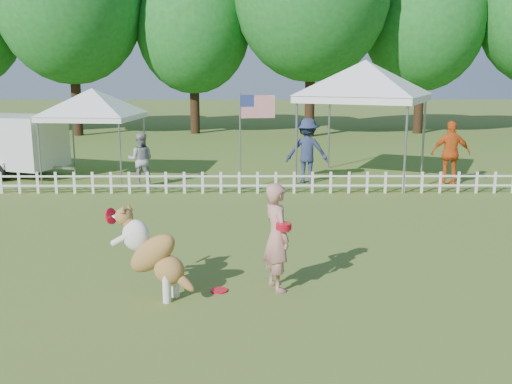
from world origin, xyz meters
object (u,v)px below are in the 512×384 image
handler (277,237)px  spectator_c (451,153)px  flag_pole (240,142)px  spectator_b (307,151)px  canopy_tent_right (363,122)px  cargo_trailer (5,145)px  canopy_tent_left (94,135)px  spectator_a (141,160)px  frisbee_on_turf (219,290)px  dog (154,254)px

handler → spectator_c: bearing=-54.8°
flag_pole → spectator_b: bearing=19.8°
flag_pole → spectator_b: 2.25m
canopy_tent_right → flag_pole: size_ratio=1.31×
cargo_trailer → spectator_b: size_ratio=2.32×
canopy_tent_left → spectator_b: (6.50, -0.73, -0.39)m
canopy_tent_right → spectator_b: canopy_tent_right is taller
handler → spectator_a: (-3.61, 8.02, -0.05)m
handler → spectator_b: bearing=-29.6°
frisbee_on_turf → canopy_tent_right: size_ratio=0.07×
handler → spectator_a: handler is taller
flag_pole → spectator_a: (-2.89, 0.52, -0.57)m
canopy_tent_left → spectator_c: canopy_tent_left is taller
spectator_a → spectator_c: 9.01m
frisbee_on_turf → cargo_trailer: bearing=126.7°
spectator_a → handler: bearing=112.3°
spectator_b → cargo_trailer: bearing=-3.5°
cargo_trailer → dog: bearing=-39.1°
dog → flag_pole: flag_pole is taller
frisbee_on_turf → spectator_b: 8.95m
frisbee_on_turf → spectator_c: (6.27, 8.26, 0.93)m
spectator_c → handler: bearing=63.2°
spectator_b → handler: bearing=85.7°
flag_pole → canopy_tent_right: bearing=15.0°
cargo_trailer → canopy_tent_right: bearing=14.8°
canopy_tent_right → flag_pole: bearing=-132.0°
cargo_trailer → spectator_c: bearing=11.5°
dog → spectator_a: (-1.79, 8.32, 0.11)m
canopy_tent_right → spectator_c: (2.40, -0.93, -0.83)m
dog → spectator_a: 8.52m
dog → flag_pole: bearing=105.6°
cargo_trailer → spectator_c: cargo_trailer is taller
frisbee_on_turf → canopy_tent_left: bearing=115.0°
flag_pole → spectator_a: flag_pole is taller
dog → flag_pole: (1.09, 7.81, 0.69)m
canopy_tent_left → spectator_b: canopy_tent_left is taller
canopy_tent_left → cargo_trailer: size_ratio=0.61×
canopy_tent_left → frisbee_on_turf: bearing=-59.1°
canopy_tent_right → spectator_b: 2.00m
flag_pole → spectator_c: bearing=-2.0°
canopy_tent_left → spectator_a: canopy_tent_left is taller
dog → flag_pole: 7.91m
handler → spectator_a: 8.80m
dog → handler: bearing=33.0°
frisbee_on_turf → spectator_b: size_ratio=0.13×
dog → spectator_c: (7.21, 8.46, 0.28)m
handler → canopy_tent_left: canopy_tent_left is taller
canopy_tent_left → spectator_c: bearing=-0.1°
frisbee_on_turf → flag_pole: (0.15, 7.61, 1.34)m
handler → flag_pole: (-0.72, 7.51, 0.52)m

